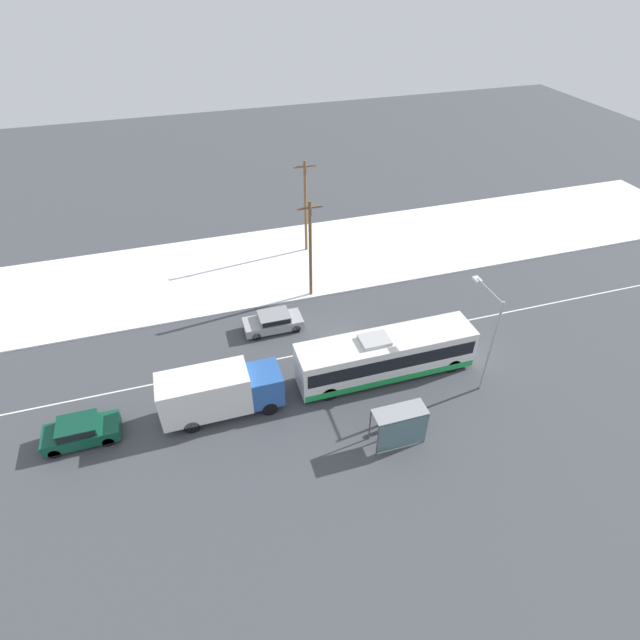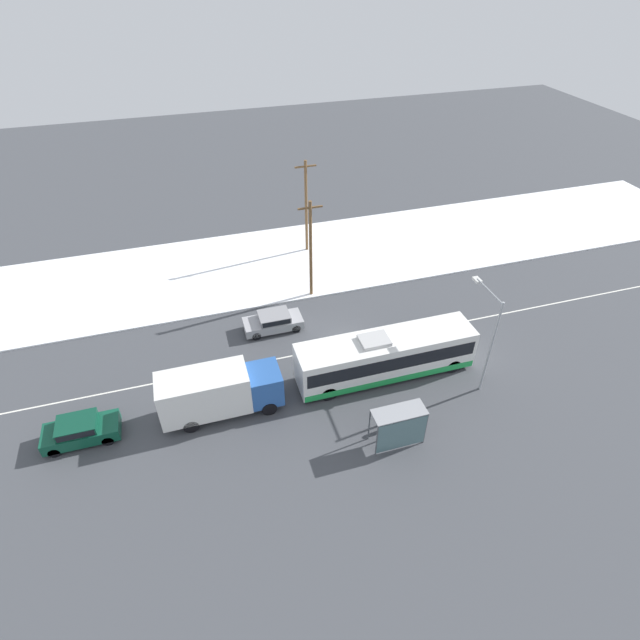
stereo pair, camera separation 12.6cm
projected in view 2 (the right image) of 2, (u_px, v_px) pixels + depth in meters
ground_plane at (344, 345)px, 34.53m from camera, size 120.00×120.00×0.00m
snow_lot at (300, 259)px, 43.58m from camera, size 80.00×11.95×0.12m
lane_marking_center at (344, 345)px, 34.53m from camera, size 60.00×0.12×0.00m
city_bus at (385, 356)px, 31.43m from camera, size 11.42×2.57×3.13m
box_truck at (218, 391)px, 28.75m from camera, size 7.03×2.30×3.09m
sedan_car at (273, 321)px, 35.52m from camera, size 4.16×1.80×1.34m
parked_car_near_truck at (80, 430)px, 27.68m from camera, size 4.07×1.80×1.47m
pedestrian_at_stop at (401, 413)px, 28.40m from camera, size 0.59×0.26×1.64m
bus_shelter at (400, 424)px, 26.85m from camera, size 2.95×1.20×2.40m
streetlamp at (488, 329)px, 29.11m from camera, size 0.36×3.03×6.69m
utility_pole_roadside at (311, 249)px, 36.79m from camera, size 1.80×0.24×7.93m
utility_pole_snowlot at (306, 206)px, 42.20m from camera, size 1.80×0.24×8.22m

